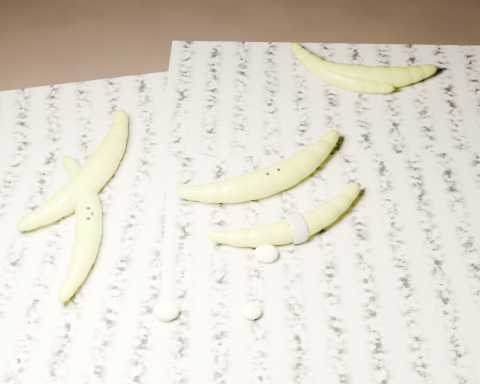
{
  "coord_description": "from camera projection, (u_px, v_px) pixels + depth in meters",
  "views": [
    {
      "loc": [
        -0.05,
        -0.56,
        0.78
      ],
      "look_at": [
        -0.01,
        0.0,
        0.05
      ],
      "focal_mm": 50.0,
      "sensor_mm": 36.0,
      "label": 1
    }
  ],
  "objects": [
    {
      "name": "measuring_tape",
      "position": [
        295.0,
        227.0,
        0.92
      ],
      "size": [
        0.02,
        0.04,
        0.04
      ],
      "primitive_type": "torus",
      "rotation": [
        0.0,
        1.57,
        0.32
      ],
      "color": "white",
      "rests_on": "newspaper_patch"
    },
    {
      "name": "banana_left_a",
      "position": [
        88.0,
        220.0,
        0.92
      ],
      "size": [
        0.07,
        0.21,
        0.04
      ],
      "primitive_type": null,
      "rotation": [
        0.0,
        0.0,
        1.64
      ],
      "color": "#B0B516",
      "rests_on": "newspaper_patch"
    },
    {
      "name": "ground",
      "position": [
        247.0,
        215.0,
        0.96
      ],
      "size": [
        3.0,
        3.0,
        0.0
      ],
      "primitive_type": "plane",
      "color": "black",
      "rests_on": "ground"
    },
    {
      "name": "flesh_chunk_a",
      "position": [
        166.0,
        309.0,
        0.85
      ],
      "size": [
        0.03,
        0.03,
        0.02
      ],
      "primitive_type": "ellipsoid",
      "color": "beige",
      "rests_on": "newspaper_patch"
    },
    {
      "name": "banana_taped",
      "position": [
        295.0,
        227.0,
        0.92
      ],
      "size": [
        0.21,
        0.11,
        0.03
      ],
      "primitive_type": null,
      "rotation": [
        0.0,
        0.0,
        0.32
      ],
      "color": "#B0B516",
      "rests_on": "newspaper_patch"
    },
    {
      "name": "flesh_chunk_c",
      "position": [
        266.0,
        252.0,
        0.9
      ],
      "size": [
        0.03,
        0.03,
        0.02
      ],
      "primitive_type": "ellipsoid",
      "color": "beige",
      "rests_on": "newspaper_patch"
    },
    {
      "name": "banana_center",
      "position": [
        272.0,
        178.0,
        0.97
      ],
      "size": [
        0.23,
        0.15,
        0.04
      ],
      "primitive_type": null,
      "rotation": [
        0.0,
        0.0,
        0.39
      ],
      "color": "#B0B516",
      "rests_on": "newspaper_patch"
    },
    {
      "name": "banana_upper_a",
      "position": [
        333.0,
        73.0,
        1.11
      ],
      "size": [
        0.16,
        0.14,
        0.03
      ],
      "primitive_type": null,
      "rotation": [
        0.0,
        0.0,
        -0.68
      ],
      "color": "#B0B516",
      "rests_on": "newspaper_patch"
    },
    {
      "name": "flesh_chunk_b",
      "position": [
        251.0,
        309.0,
        0.85
      ],
      "size": [
        0.03,
        0.02,
        0.02
      ],
      "primitive_type": "ellipsoid",
      "color": "beige",
      "rests_on": "newspaper_patch"
    },
    {
      "name": "banana_upper_b",
      "position": [
        369.0,
        76.0,
        1.1
      ],
      "size": [
        0.19,
        0.09,
        0.04
      ],
      "primitive_type": null,
      "rotation": [
        0.0,
        0.0,
        -0.16
      ],
      "color": "#B0B516",
      "rests_on": "newspaper_patch"
    },
    {
      "name": "banana_left_b",
      "position": [
        94.0,
        173.0,
        0.97
      ],
      "size": [
        0.17,
        0.22,
        0.04
      ],
      "primitive_type": null,
      "rotation": [
        0.0,
        0.0,
        1.02
      ],
      "color": "#B0B516",
      "rests_on": "newspaper_patch"
    },
    {
      "name": "newspaper_patch",
      "position": [
        238.0,
        199.0,
        0.98
      ],
      "size": [
        0.9,
        0.7,
        0.01
      ],
      "primitive_type": "cube",
      "color": "#ACA893",
      "rests_on": "ground"
    }
  ]
}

